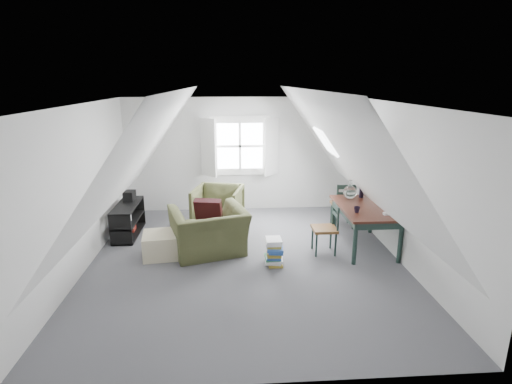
{
  "coord_description": "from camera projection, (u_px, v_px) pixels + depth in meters",
  "views": [
    {
      "loc": [
        -0.24,
        -5.97,
        2.85
      ],
      "look_at": [
        0.21,
        0.6,
        1.0
      ],
      "focal_mm": 28.0,
      "sensor_mm": 36.0,
      "label": 1
    }
  ],
  "objects": [
    {
      "name": "throw_pillow",
      "position": [
        209.0,
        211.0,
        6.78
      ],
      "size": [
        0.5,
        0.35,
        0.47
      ],
      "primitive_type": "cube",
      "rotation": [
        0.31,
        0.0,
        -0.2
      ],
      "color": "black",
      "rests_on": "armchair_near"
    },
    {
      "name": "dormer_window",
      "position": [
        240.0,
        146.0,
        8.69
      ],
      "size": [
        1.71,
        0.35,
        1.3
      ],
      "color": "white",
      "rests_on": "wall_back"
    },
    {
      "name": "floor",
      "position": [
        246.0,
        261.0,
        6.52
      ],
      "size": [
        5.5,
        5.5,
        0.0
      ],
      "primitive_type": "plane",
      "color": "#4D4D52",
      "rests_on": "ground"
    },
    {
      "name": "dining_chair_far",
      "position": [
        343.0,
        204.0,
        7.9
      ],
      "size": [
        0.43,
        0.43,
        0.92
      ],
      "rotation": [
        0.0,
        0.0,
        2.83
      ],
      "color": "brown",
      "rests_on": "floor"
    },
    {
      "name": "armchair_far",
      "position": [
        219.0,
        227.0,
        8.0
      ],
      "size": [
        1.09,
        1.11,
        0.84
      ],
      "primitive_type": "imported",
      "rotation": [
        0.0,
        0.0,
        -0.24
      ],
      "color": "#3F4324",
      "rests_on": "floor"
    },
    {
      "name": "magazine_stack",
      "position": [
        274.0,
        252.0,
        6.34
      ],
      "size": [
        0.32,
        0.38,
        0.43
      ],
      "rotation": [
        0.0,
        0.0,
        0.1
      ],
      "color": "#B29933",
      "rests_on": "floor"
    },
    {
      "name": "wall_front",
      "position": [
        258.0,
        267.0,
        3.54
      ],
      "size": [
        5.0,
        0.0,
        5.0
      ],
      "primitive_type": "plane",
      "rotation": [
        -1.57,
        0.0,
        0.0
      ],
      "color": "silver",
      "rests_on": "ground"
    },
    {
      "name": "media_shelf",
      "position": [
        128.0,
        221.0,
        7.54
      ],
      "size": [
        0.39,
        1.16,
        0.6
      ],
      "rotation": [
        0.0,
        0.0,
        -0.0
      ],
      "color": "black",
      "rests_on": "floor"
    },
    {
      "name": "dining_table",
      "position": [
        365.0,
        212.0,
        6.89
      ],
      "size": [
        0.9,
        1.49,
        0.75
      ],
      "rotation": [
        0.0,
        0.0,
        0.01
      ],
      "color": "#361811",
      "rests_on": "floor"
    },
    {
      "name": "wall_back",
      "position": [
        240.0,
        155.0,
        8.82
      ],
      "size": [
        5.0,
        0.0,
        5.0
      ],
      "primitive_type": "plane",
      "rotation": [
        1.57,
        0.0,
        0.0
      ],
      "color": "silver",
      "rests_on": "ground"
    },
    {
      "name": "wall_right",
      "position": [
        402.0,
        184.0,
        6.34
      ],
      "size": [
        0.0,
        5.5,
        5.5
      ],
      "primitive_type": "plane",
      "rotation": [
        1.57,
        0.0,
        -1.57
      ],
      "color": "silver",
      "rests_on": "ground"
    },
    {
      "name": "slope_right",
      "position": [
        345.0,
        152.0,
        6.14
      ],
      "size": [
        3.19,
        5.5,
        4.48
      ],
      "primitive_type": "plane",
      "rotation": [
        0.0,
        -2.19,
        0.0
      ],
      "color": "white",
      "rests_on": "wall_right"
    },
    {
      "name": "vase_twigs",
      "position": [
        362.0,
        190.0,
        7.36
      ],
      "size": [
        0.08,
        0.09,
        0.63
      ],
      "rotation": [
        0.0,
        0.0,
        -0.18
      ],
      "color": "black",
      "rests_on": "dining_table"
    },
    {
      "name": "wall_left",
      "position": [
        80.0,
        190.0,
        6.02
      ],
      "size": [
        0.0,
        5.5,
        5.5
      ],
      "primitive_type": "plane",
      "rotation": [
        1.57,
        0.0,
        1.57
      ],
      "color": "silver",
      "rests_on": "ground"
    },
    {
      "name": "cup",
      "position": [
        357.0,
        212.0,
        6.56
      ],
      "size": [
        0.1,
        0.1,
        0.1
      ],
      "primitive_type": "imported",
      "rotation": [
        0.0,
        0.0,
        -0.0
      ],
      "color": "black",
      "rests_on": "dining_table"
    },
    {
      "name": "paper_box",
      "position": [
        387.0,
        214.0,
        6.44
      ],
      "size": [
        0.12,
        0.08,
        0.04
      ],
      "primitive_type": "cube",
      "rotation": [
        0.0,
        0.0,
        0.08
      ],
      "color": "white",
      "rests_on": "dining_table"
    },
    {
      "name": "demijohn",
      "position": [
        350.0,
        192.0,
        7.25
      ],
      "size": [
        0.24,
        0.24,
        0.34
      ],
      "rotation": [
        0.0,
        0.0,
        -0.02
      ],
      "color": "silver",
      "rests_on": "dining_table"
    },
    {
      "name": "ottoman",
      "position": [
        162.0,
        245.0,
        6.66
      ],
      "size": [
        0.66,
        0.66,
        0.4
      ],
      "primitive_type": "cube",
      "rotation": [
        0.0,
        0.0,
        0.13
      ],
      "color": "#C2B691",
      "rests_on": "floor"
    },
    {
      "name": "ceiling",
      "position": [
        244.0,
        105.0,
        5.84
      ],
      "size": [
        5.5,
        5.5,
        0.0
      ],
      "primitive_type": "plane",
      "rotation": [
        3.14,
        0.0,
        0.0
      ],
      "color": "white",
      "rests_on": "wall_back"
    },
    {
      "name": "slope_left",
      "position": [
        141.0,
        155.0,
        5.94
      ],
      "size": [
        3.19,
        5.5,
        4.48
      ],
      "primitive_type": "plane",
      "rotation": [
        0.0,
        2.19,
        0.0
      ],
      "color": "white",
      "rests_on": "wall_left"
    },
    {
      "name": "electronics_box",
      "position": [
        130.0,
        196.0,
        7.7
      ],
      "size": [
        0.2,
        0.27,
        0.2
      ],
      "primitive_type": "cube",
      "rotation": [
        0.0,
        0.0,
        -0.07
      ],
      "color": "black",
      "rests_on": "media_shelf"
    },
    {
      "name": "dining_chair_near",
      "position": [
        326.0,
        228.0,
        6.72
      ],
      "size": [
        0.4,
        0.4,
        0.85
      ],
      "rotation": [
        0.0,
        0.0,
        -1.6
      ],
      "color": "brown",
      "rests_on": "floor"
    },
    {
      "name": "armchair_near",
      "position": [
        209.0,
        252.0,
        6.83
      ],
      "size": [
        1.45,
        1.35,
        0.78
      ],
      "primitive_type": "imported",
      "rotation": [
        0.0,
        0.0,
        3.43
      ],
      "color": "#3F4324",
      "rests_on": "floor"
    },
    {
      "name": "skylight",
      "position": [
        325.0,
        142.0,
        7.39
      ],
      "size": [
        0.35,
        0.75,
        0.47
      ],
      "primitive_type": "cube",
      "rotation": [
        0.0,
        0.95,
        0.0
      ],
      "color": "white",
      "rests_on": "slope_right"
    }
  ]
}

